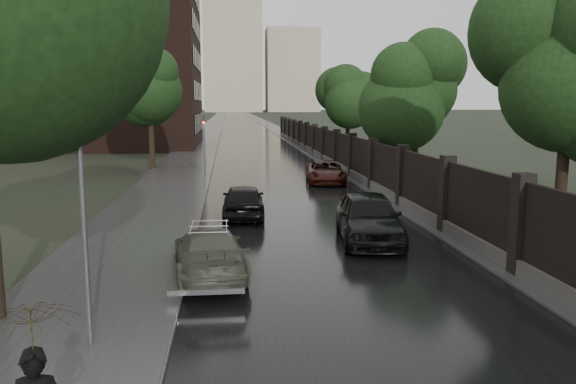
{
  "coord_description": "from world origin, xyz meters",
  "views": [
    {
      "loc": [
        -2.86,
        -8.41,
        4.45
      ],
      "look_at": [
        -0.9,
        10.16,
        1.5
      ],
      "focal_mm": 35.0,
      "sensor_mm": 36.0,
      "label": 1
    }
  ],
  "objects_px": {
    "tree_right_a": "(569,87)",
    "tree_right_b": "(417,94)",
    "tree_left_far": "(150,91)",
    "tree_right_c": "(348,98)",
    "pedestrian_umbrella": "(32,343)",
    "volga_sedan": "(209,252)",
    "car_right_far": "(326,172)",
    "lamp_post": "(83,207)",
    "hatchback_left": "(243,201)",
    "car_right_near": "(368,217)",
    "traffic_light": "(204,139)"
  },
  "relations": [
    {
      "from": "tree_right_a",
      "to": "tree_right_b",
      "type": "xyz_separation_m",
      "value": [
        0.0,
        14.0,
        0.0
      ]
    },
    {
      "from": "tree_left_far",
      "to": "tree_right_b",
      "type": "relative_size",
      "value": 1.05
    },
    {
      "from": "tree_right_c",
      "to": "pedestrian_umbrella",
      "type": "xyz_separation_m",
      "value": [
        -12.49,
        -42.49,
        -3.04
      ]
    },
    {
      "from": "volga_sedan",
      "to": "pedestrian_umbrella",
      "type": "height_order",
      "value": "pedestrian_umbrella"
    },
    {
      "from": "volga_sedan",
      "to": "car_right_far",
      "type": "distance_m",
      "value": 17.75
    },
    {
      "from": "tree_right_a",
      "to": "pedestrian_umbrella",
      "type": "bearing_deg",
      "value": -139.98
    },
    {
      "from": "tree_right_b",
      "to": "volga_sedan",
      "type": "distance_m",
      "value": 19.9
    },
    {
      "from": "tree_right_a",
      "to": "pedestrian_umbrella",
      "type": "xyz_separation_m",
      "value": [
        -12.49,
        -10.49,
        -3.04
      ]
    },
    {
      "from": "tree_right_a",
      "to": "tree_right_c",
      "type": "xyz_separation_m",
      "value": [
        0.0,
        32.0,
        0.0
      ]
    },
    {
      "from": "tree_left_far",
      "to": "volga_sedan",
      "type": "bearing_deg",
      "value": -79.2
    },
    {
      "from": "volga_sedan",
      "to": "lamp_post",
      "type": "bearing_deg",
      "value": 59.24
    },
    {
      "from": "tree_right_c",
      "to": "hatchback_left",
      "type": "relative_size",
      "value": 1.76
    },
    {
      "from": "car_right_far",
      "to": "pedestrian_umbrella",
      "type": "height_order",
      "value": "pedestrian_umbrella"
    },
    {
      "from": "tree_right_b",
      "to": "volga_sedan",
      "type": "height_order",
      "value": "tree_right_b"
    },
    {
      "from": "volga_sedan",
      "to": "hatchback_left",
      "type": "height_order",
      "value": "hatchback_left"
    },
    {
      "from": "volga_sedan",
      "to": "car_right_far",
      "type": "height_order",
      "value": "volga_sedan"
    },
    {
      "from": "car_right_near",
      "to": "car_right_far",
      "type": "relative_size",
      "value": 1.06
    },
    {
      "from": "tree_right_b",
      "to": "volga_sedan",
      "type": "bearing_deg",
      "value": -124.15
    },
    {
      "from": "tree_right_b",
      "to": "car_right_near",
      "type": "bearing_deg",
      "value": -114.4
    },
    {
      "from": "tree_right_c",
      "to": "lamp_post",
      "type": "xyz_separation_m",
      "value": [
        -12.9,
        -38.5,
        -2.28
      ]
    },
    {
      "from": "pedestrian_umbrella",
      "to": "traffic_light",
      "type": "bearing_deg",
      "value": 87.46
    },
    {
      "from": "lamp_post",
      "to": "traffic_light",
      "type": "xyz_separation_m",
      "value": [
        1.1,
        23.49,
        -0.27
      ]
    },
    {
      "from": "tree_right_a",
      "to": "car_right_far",
      "type": "distance_m",
      "value": 16.05
    },
    {
      "from": "car_right_near",
      "to": "hatchback_left",
      "type": "bearing_deg",
      "value": 138.63
    },
    {
      "from": "volga_sedan",
      "to": "car_right_near",
      "type": "xyz_separation_m",
      "value": [
        5.01,
        3.07,
        0.18
      ]
    },
    {
      "from": "tree_right_c",
      "to": "tree_left_far",
      "type": "bearing_deg",
      "value": -147.17
    },
    {
      "from": "tree_right_b",
      "to": "traffic_light",
      "type": "relative_size",
      "value": 1.75
    },
    {
      "from": "car_right_near",
      "to": "pedestrian_umbrella",
      "type": "distance_m",
      "value": 13.28
    },
    {
      "from": "tree_left_far",
      "to": "pedestrian_umbrella",
      "type": "xyz_separation_m",
      "value": [
        3.01,
        -32.49,
        -3.33
      ]
    },
    {
      "from": "tree_right_b",
      "to": "car_right_near",
      "type": "height_order",
      "value": "tree_right_b"
    },
    {
      "from": "tree_right_c",
      "to": "volga_sedan",
      "type": "distance_m",
      "value": 36.04
    },
    {
      "from": "tree_right_c",
      "to": "volga_sedan",
      "type": "bearing_deg",
      "value": -107.75
    },
    {
      "from": "tree_right_b",
      "to": "tree_right_a",
      "type": "bearing_deg",
      "value": -90.0
    },
    {
      "from": "volga_sedan",
      "to": "pedestrian_umbrella",
      "type": "distance_m",
      "value": 8.65
    },
    {
      "from": "tree_right_c",
      "to": "hatchback_left",
      "type": "bearing_deg",
      "value": -110.2
    },
    {
      "from": "tree_left_far",
      "to": "hatchback_left",
      "type": "relative_size",
      "value": 1.85
    },
    {
      "from": "tree_right_b",
      "to": "lamp_post",
      "type": "bearing_deg",
      "value": -122.18
    },
    {
      "from": "tree_left_far",
      "to": "pedestrian_umbrella",
      "type": "bearing_deg",
      "value": -84.7
    },
    {
      "from": "tree_right_a",
      "to": "traffic_light",
      "type": "distance_m",
      "value": 20.85
    },
    {
      "from": "traffic_light",
      "to": "car_right_far",
      "type": "distance_m",
      "value": 7.47
    },
    {
      "from": "traffic_light",
      "to": "hatchback_left",
      "type": "bearing_deg",
      "value": -80.41
    },
    {
      "from": "volga_sedan",
      "to": "pedestrian_umbrella",
      "type": "xyz_separation_m",
      "value": [
        -1.58,
        -8.41,
        1.29
      ]
    },
    {
      "from": "volga_sedan",
      "to": "pedestrian_umbrella",
      "type": "bearing_deg",
      "value": 72.85
    },
    {
      "from": "car_right_far",
      "to": "pedestrian_umbrella",
      "type": "bearing_deg",
      "value": -101.82
    },
    {
      "from": "tree_right_b",
      "to": "hatchback_left",
      "type": "xyz_separation_m",
      "value": [
        -9.83,
        -8.7,
        -4.27
      ]
    },
    {
      "from": "lamp_post",
      "to": "pedestrian_umbrella",
      "type": "relative_size",
      "value": 1.94
    },
    {
      "from": "tree_right_c",
      "to": "hatchback_left",
      "type": "xyz_separation_m",
      "value": [
        -9.83,
        -26.7,
        -4.27
      ]
    },
    {
      "from": "tree_right_a",
      "to": "car_right_far",
      "type": "relative_size",
      "value": 1.57
    },
    {
      "from": "volga_sedan",
      "to": "pedestrian_umbrella",
      "type": "relative_size",
      "value": 1.64
    },
    {
      "from": "lamp_post",
      "to": "volga_sedan",
      "type": "distance_m",
      "value": 5.26
    }
  ]
}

